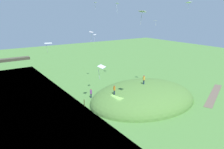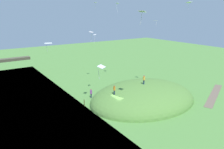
{
  "view_description": "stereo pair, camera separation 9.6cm",
  "coord_description": "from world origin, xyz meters",
  "px_view_note": "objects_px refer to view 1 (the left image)",
  "views": [
    {
      "loc": [
        -20.19,
        -27.31,
        15.9
      ],
      "look_at": [
        -0.59,
        1.68,
        5.88
      ],
      "focal_mm": 34.65,
      "sensor_mm": 36.0,
      "label": 1
    },
    {
      "loc": [
        -20.11,
        -27.37,
        15.9
      ],
      "look_at": [
        -0.59,
        1.68,
        5.88
      ],
      "focal_mm": 34.65,
      "sensor_mm": 36.0,
      "label": 2
    }
  ],
  "objects_px": {
    "person_on_hilltop": "(114,89)",
    "kite_1": "(117,4)",
    "kite_3": "(142,12)",
    "kite_8": "(189,3)",
    "kite_4": "(95,35)",
    "mooring_post": "(84,103)",
    "kite_2": "(95,3)",
    "kite_7": "(91,33)",
    "person_walking_path": "(91,92)",
    "person_watching_kites": "(144,79)",
    "kite_5": "(48,44)",
    "kite_0": "(101,67)",
    "kite_6": "(155,21)"
  },
  "relations": [
    {
      "from": "person_on_hilltop",
      "to": "mooring_post",
      "type": "xyz_separation_m",
      "value": [
        -3.87,
        3.73,
        -2.97
      ]
    },
    {
      "from": "kite_3",
      "to": "kite_4",
      "type": "xyz_separation_m",
      "value": [
        0.43,
        13.2,
        -4.06
      ]
    },
    {
      "from": "person_on_hilltop",
      "to": "kite_8",
      "type": "height_order",
      "value": "kite_8"
    },
    {
      "from": "person_on_hilltop",
      "to": "kite_0",
      "type": "xyz_separation_m",
      "value": [
        -7.0,
        -7.49,
        6.27
      ]
    },
    {
      "from": "kite_4",
      "to": "kite_5",
      "type": "bearing_deg",
      "value": -174.75
    },
    {
      "from": "mooring_post",
      "to": "kite_1",
      "type": "bearing_deg",
      "value": 32.98
    },
    {
      "from": "kite_8",
      "to": "kite_0",
      "type": "bearing_deg",
      "value": -168.24
    },
    {
      "from": "mooring_post",
      "to": "person_walking_path",
      "type": "bearing_deg",
      "value": 43.28
    },
    {
      "from": "kite_0",
      "to": "kite_8",
      "type": "distance_m",
      "value": 21.99
    },
    {
      "from": "person_walking_path",
      "to": "kite_2",
      "type": "relative_size",
      "value": 1.34
    },
    {
      "from": "kite_4",
      "to": "kite_5",
      "type": "distance_m",
      "value": 9.05
    },
    {
      "from": "person_watching_kites",
      "to": "kite_8",
      "type": "relative_size",
      "value": 1.39
    },
    {
      "from": "person_walking_path",
      "to": "kite_3",
      "type": "height_order",
      "value": "kite_3"
    },
    {
      "from": "kite_1",
      "to": "kite_7",
      "type": "relative_size",
      "value": 1.27
    },
    {
      "from": "kite_8",
      "to": "person_watching_kites",
      "type": "bearing_deg",
      "value": 156.32
    },
    {
      "from": "kite_1",
      "to": "kite_2",
      "type": "height_order",
      "value": "kite_1"
    },
    {
      "from": "person_watching_kites",
      "to": "mooring_post",
      "type": "xyz_separation_m",
      "value": [
        -10.2,
        4.03,
        -3.73
      ]
    },
    {
      "from": "person_watching_kites",
      "to": "kite_7",
      "type": "distance_m",
      "value": 12.81
    },
    {
      "from": "kite_8",
      "to": "kite_4",
      "type": "bearing_deg",
      "value": 142.18
    },
    {
      "from": "kite_6",
      "to": "kite_8",
      "type": "distance_m",
      "value": 8.42
    },
    {
      "from": "person_walking_path",
      "to": "kite_1",
      "type": "bearing_deg",
      "value": 13.37
    },
    {
      "from": "kite_0",
      "to": "kite_2",
      "type": "relative_size",
      "value": 1.23
    },
    {
      "from": "person_on_hilltop",
      "to": "kite_1",
      "type": "distance_m",
      "value": 20.73
    },
    {
      "from": "person_walking_path",
      "to": "kite_6",
      "type": "xyz_separation_m",
      "value": [
        14.21,
        -1.94,
        13.13
      ]
    },
    {
      "from": "kite_1",
      "to": "kite_3",
      "type": "xyz_separation_m",
      "value": [
        -9.26,
        -18.59,
        -1.76
      ]
    },
    {
      "from": "kite_4",
      "to": "person_on_hilltop",
      "type": "bearing_deg",
      "value": -92.06
    },
    {
      "from": "person_watching_kites",
      "to": "kite_2",
      "type": "height_order",
      "value": "kite_2"
    },
    {
      "from": "kite_3",
      "to": "kite_8",
      "type": "distance_m",
      "value": 13.81
    },
    {
      "from": "kite_8",
      "to": "mooring_post",
      "type": "xyz_separation_m",
      "value": [
        -17.03,
        7.02,
        -16.95
      ]
    },
    {
      "from": "kite_1",
      "to": "mooring_post",
      "type": "xyz_separation_m",
      "value": [
        -12.94,
        -8.4,
        -17.12
      ]
    },
    {
      "from": "kite_3",
      "to": "kite_8",
      "type": "xyz_separation_m",
      "value": [
        13.35,
        3.17,
        1.59
      ]
    },
    {
      "from": "kite_3",
      "to": "kite_8",
      "type": "relative_size",
      "value": 1.45
    },
    {
      "from": "kite_2",
      "to": "kite_7",
      "type": "bearing_deg",
      "value": -123.31
    },
    {
      "from": "person_watching_kites",
      "to": "kite_2",
      "type": "bearing_deg",
      "value": -178.16
    },
    {
      "from": "person_walking_path",
      "to": "kite_0",
      "type": "height_order",
      "value": "kite_0"
    },
    {
      "from": "person_on_hilltop",
      "to": "kite_1",
      "type": "height_order",
      "value": "kite_1"
    },
    {
      "from": "person_walking_path",
      "to": "kite_4",
      "type": "xyz_separation_m",
      "value": [
        1.28,
        0.34,
        10.75
      ]
    },
    {
      "from": "kite_8",
      "to": "mooring_post",
      "type": "height_order",
      "value": "kite_8"
    },
    {
      "from": "kite_2",
      "to": "kite_3",
      "type": "xyz_separation_m",
      "value": [
        -3.98,
        -18.91,
        -1.84
      ]
    },
    {
      "from": "person_on_hilltop",
      "to": "kite_1",
      "type": "xyz_separation_m",
      "value": [
        9.07,
        12.13,
        14.15
      ]
    },
    {
      "from": "kite_4",
      "to": "mooring_post",
      "type": "distance_m",
      "value": 12.39
    },
    {
      "from": "person_walking_path",
      "to": "kite_7",
      "type": "bearing_deg",
      "value": -130.28
    },
    {
      "from": "person_watching_kites",
      "to": "kite_8",
      "type": "xyz_separation_m",
      "value": [
        6.83,
        -2.99,
        13.22
      ]
    },
    {
      "from": "kite_2",
      "to": "kite_4",
      "type": "relative_size",
      "value": 0.88
    },
    {
      "from": "kite_0",
      "to": "kite_7",
      "type": "xyz_separation_m",
      "value": [
        4.15,
        9.82,
        3.02
      ]
    },
    {
      "from": "mooring_post",
      "to": "kite_6",
      "type": "bearing_deg",
      "value": 2.45
    },
    {
      "from": "person_walking_path",
      "to": "kite_6",
      "type": "relative_size",
      "value": 1.76
    },
    {
      "from": "kite_4",
      "to": "kite_3",
      "type": "bearing_deg",
      "value": -91.86
    },
    {
      "from": "kite_3",
      "to": "kite_7",
      "type": "xyz_separation_m",
      "value": [
        -2.67,
        8.79,
        -3.1
      ]
    },
    {
      "from": "kite_7",
      "to": "kite_8",
      "type": "xyz_separation_m",
      "value": [
        16.02,
        -5.62,
        4.69
      ]
    }
  ]
}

